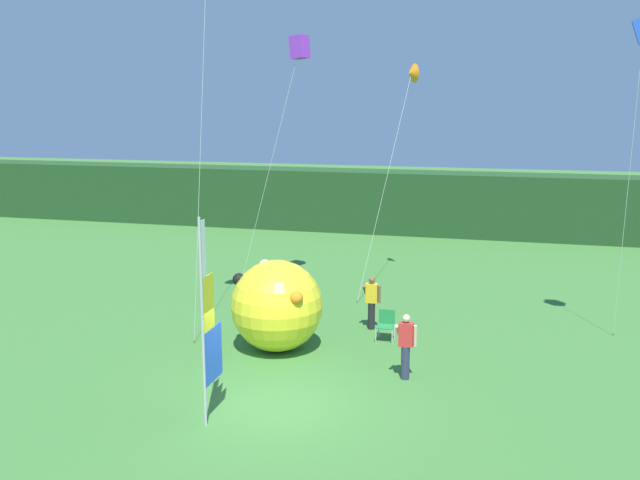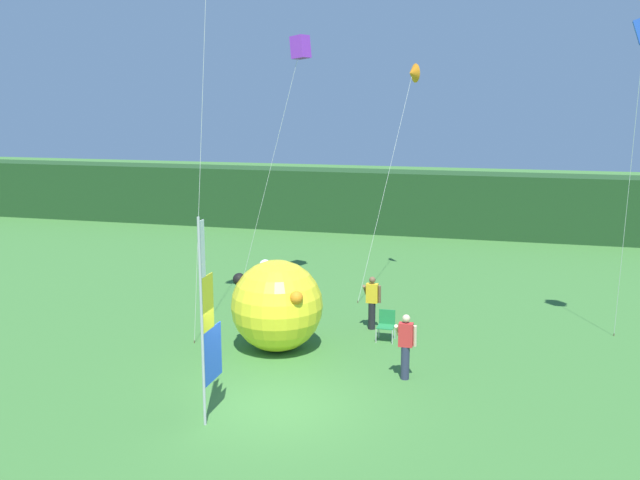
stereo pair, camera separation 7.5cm
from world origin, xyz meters
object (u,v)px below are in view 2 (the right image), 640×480
at_px(banner_flag, 208,324).
at_px(kite_purple_box_3, 300,48).
at_px(person_mid_field, 406,345).
at_px(folding_chair, 386,323).
at_px(inflatable_balloon, 277,305).
at_px(person_near_banner, 372,301).
at_px(kite_orange_delta_0, 412,74).

xyz_separation_m(banner_flag, kite_purple_box_3, (-1.06, 10.89, 6.53)).
relative_size(person_mid_field, folding_chair, 1.92).
xyz_separation_m(inflatable_balloon, kite_purple_box_3, (-1.10, 6.23, 7.44)).
distance_m(person_near_banner, person_mid_field, 4.05).
relative_size(kite_orange_delta_0, kite_purple_box_3, 0.90).
xyz_separation_m(folding_chair, kite_purple_box_3, (-3.96, 4.63, 8.23)).
relative_size(inflatable_balloon, kite_orange_delta_0, 0.31).
relative_size(person_near_banner, person_mid_field, 0.98).
distance_m(kite_orange_delta_0, kite_purple_box_3, 4.25).
distance_m(banner_flag, kite_purple_box_3, 12.74).
relative_size(inflatable_balloon, kite_purple_box_3, 0.28).
xyz_separation_m(person_mid_field, kite_orange_delta_0, (-1.25, 9.44, 6.97)).
bearing_deg(banner_flag, person_near_banner, 72.17).
bearing_deg(kite_orange_delta_0, person_mid_field, -82.43).
height_order(banner_flag, inflatable_balloon, banner_flag).
bearing_deg(kite_orange_delta_0, person_near_banner, -93.11).
height_order(inflatable_balloon, kite_orange_delta_0, kite_orange_delta_0).
height_order(banner_flag, person_near_banner, banner_flag).
bearing_deg(kite_purple_box_3, inflatable_balloon, -79.99).
xyz_separation_m(person_near_banner, folding_chair, (0.60, -0.89, -0.38)).
height_order(person_near_banner, folding_chair, person_near_banner).
relative_size(banner_flag, inflatable_balloon, 1.78).
bearing_deg(inflatable_balloon, folding_chair, 29.35).
height_order(banner_flag, kite_orange_delta_0, kite_orange_delta_0).
bearing_deg(kite_purple_box_3, person_mid_field, -56.61).
bearing_deg(person_mid_field, inflatable_balloon, 162.14).
bearing_deg(banner_flag, person_mid_field, 41.51).
height_order(person_near_banner, person_mid_field, person_mid_field).
relative_size(inflatable_balloon, folding_chair, 2.91).
height_order(folding_chair, kite_purple_box_3, kite_purple_box_3).
xyz_separation_m(kite_orange_delta_0, kite_purple_box_3, (-3.67, -1.97, 0.86)).
bearing_deg(inflatable_balloon, person_mid_field, -17.86).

